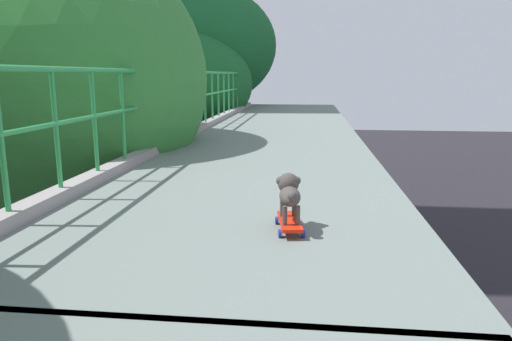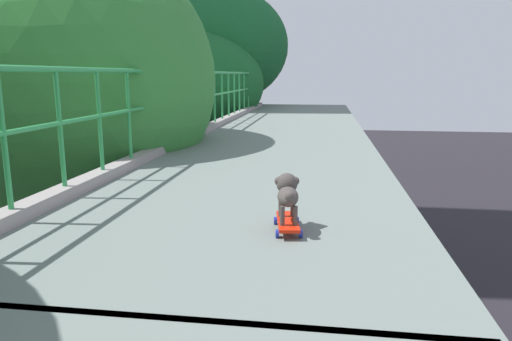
# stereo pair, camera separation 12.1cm
# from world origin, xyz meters

# --- Properties ---
(car_blue_fifth) EXTENTS (1.98, 4.46, 1.53)m
(car_blue_fifth) POSITION_xyz_m (-4.13, 8.78, 0.74)
(car_blue_fifth) COLOR #183797
(car_blue_fifth) RESTS_ON ground
(city_bus) EXTENTS (2.64, 11.46, 3.22)m
(city_bus) POSITION_xyz_m (-7.87, 19.21, 1.83)
(city_bus) COLOR beige
(city_bus) RESTS_ON ground
(roadside_tree_mid) EXTENTS (5.72, 5.72, 9.54)m
(roadside_tree_mid) POSITION_xyz_m (-2.55, 5.67, 6.94)
(roadside_tree_mid) COLOR #4E3F31
(roadside_tree_mid) RESTS_ON ground
(roadside_tree_far) EXTENTS (5.38, 5.38, 8.62)m
(roadside_tree_far) POSITION_xyz_m (-2.60, 14.23, 6.69)
(roadside_tree_far) COLOR brown
(roadside_tree_far) RESTS_ON ground
(roadside_tree_farthest) EXTENTS (5.60, 5.60, 10.39)m
(roadside_tree_farthest) POSITION_xyz_m (-2.02, 16.25, 8.09)
(roadside_tree_farthest) COLOR brown
(roadside_tree_farthest) RESTS_ON ground
(toy_skateboard) EXTENTS (0.25, 0.50, 0.08)m
(toy_skateboard) POSITION_xyz_m (1.94, 1.31, 5.95)
(toy_skateboard) COLOR red
(toy_skateboard) RESTS_ON overpass_deck
(small_dog) EXTENTS (0.21, 0.43, 0.34)m
(small_dog) POSITION_xyz_m (1.93, 1.35, 6.18)
(small_dog) COLOR #49403E
(small_dog) RESTS_ON toy_skateboard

